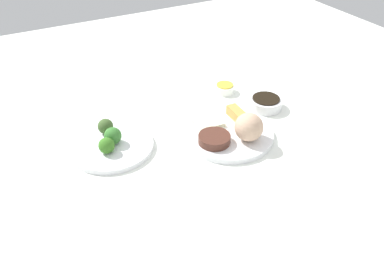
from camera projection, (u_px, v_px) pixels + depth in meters
The scene contains 14 objects.
tabletop at pixel (221, 141), 1.16m from camera, with size 2.20×2.20×0.02m, color white.
main_plate at pixel (227, 133), 1.17m from camera, with size 0.26×0.26×0.02m, color white.
rice_scoop at pixel (249, 127), 1.11m from camera, with size 0.08×0.08×0.08m, color tan.
spring_roll at pixel (239, 116), 1.20m from camera, with size 0.10×0.03×0.03m, color gold.
crab_rangoon_wonton at pixel (207, 122), 1.19m from camera, with size 0.08×0.08×0.01m, color beige.
stir_fry_heap at pixel (214, 139), 1.11m from camera, with size 0.09×0.09×0.02m, color #4C291E.
broccoli_plate at pixel (111, 146), 1.12m from camera, with size 0.23×0.23×0.01m, color white.
broccoli_floret_0 at pixel (106, 126), 1.15m from camera, with size 0.04×0.04×0.04m, color #3C5729.
broccoli_floret_1 at pixel (113, 136), 1.11m from camera, with size 0.05×0.05×0.05m, color #36742D.
broccoli_floret_2 at pixel (107, 145), 1.07m from camera, with size 0.04×0.04×0.04m, color #387221.
soy_sauce_bowl at pixel (266, 103), 1.29m from camera, with size 0.10×0.10×0.03m, color white.
soy_sauce_bowl_liquid at pixel (266, 98), 1.28m from camera, with size 0.08×0.08×0.00m, color black.
sauce_ramekin_hot_mustard at pixel (225, 89), 1.37m from camera, with size 0.07×0.07×0.03m, color white.
sauce_ramekin_hot_mustard_liquid at pixel (225, 85), 1.36m from camera, with size 0.05×0.05×0.00m, color yellow.
Camera 1 is at (0.52, 0.79, 0.70)m, focal length 38.68 mm.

